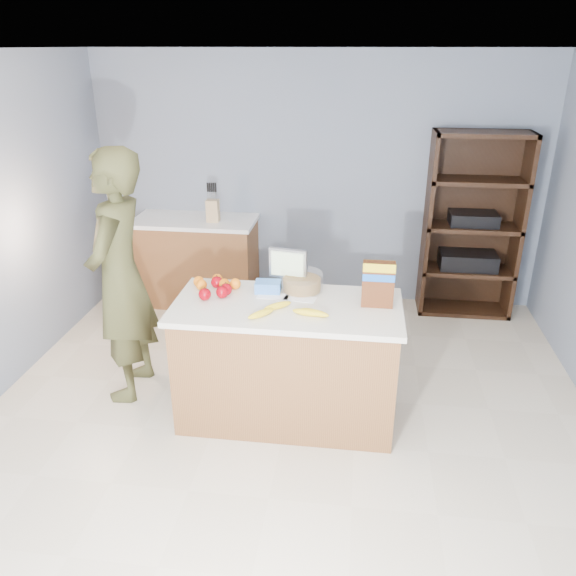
# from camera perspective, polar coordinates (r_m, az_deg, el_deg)

# --- Properties ---
(floor) EXTENTS (4.50, 5.00, 0.02)m
(floor) POSITION_cam_1_polar(r_m,az_deg,el_deg) (4.04, -0.67, -15.16)
(floor) COLOR beige
(floor) RESTS_ON ground
(walls) EXTENTS (4.52, 5.02, 2.51)m
(walls) POSITION_cam_1_polar(r_m,az_deg,el_deg) (3.27, -0.80, 8.08)
(walls) COLOR slate
(walls) RESTS_ON ground
(counter_peninsula) EXTENTS (1.56, 0.76, 0.90)m
(counter_peninsula) POSITION_cam_1_polar(r_m,az_deg,el_deg) (4.04, -0.09, -7.91)
(counter_peninsula) COLOR brown
(counter_peninsula) RESTS_ON ground
(back_cabinet) EXTENTS (1.24, 0.62, 0.90)m
(back_cabinet) POSITION_cam_1_polar(r_m,az_deg,el_deg) (5.94, -9.21, 2.79)
(back_cabinet) COLOR brown
(back_cabinet) RESTS_ON ground
(shelving_unit) EXTENTS (0.90, 0.40, 1.80)m
(shelving_unit) POSITION_cam_1_polar(r_m,az_deg,el_deg) (5.82, 18.08, 5.77)
(shelving_unit) COLOR black
(shelving_unit) RESTS_ON ground
(person) EXTENTS (0.48, 0.71, 1.90)m
(person) POSITION_cam_1_polar(r_m,az_deg,el_deg) (4.29, -16.67, 0.97)
(person) COLOR #3F3E20
(person) RESTS_ON ground
(knife_block) EXTENTS (0.12, 0.10, 0.31)m
(knife_block) POSITION_cam_1_polar(r_m,az_deg,el_deg) (5.66, -7.64, 7.87)
(knife_block) COLOR tan
(knife_block) RESTS_ON back_cabinet
(envelopes) EXTENTS (0.42, 0.15, 0.00)m
(envelopes) POSITION_cam_1_polar(r_m,az_deg,el_deg) (3.91, -0.16, -0.96)
(envelopes) COLOR white
(envelopes) RESTS_ON counter_peninsula
(bananas) EXTENTS (0.53, 0.30, 0.05)m
(bananas) POSITION_cam_1_polar(r_m,az_deg,el_deg) (3.67, 0.21, -2.36)
(bananas) COLOR yellow
(bananas) RESTS_ON counter_peninsula
(apples) EXTENTS (0.21, 0.31, 0.09)m
(apples) POSITION_cam_1_polar(r_m,az_deg,el_deg) (3.97, -7.17, -0.14)
(apples) COLOR #8A000B
(apples) RESTS_ON counter_peninsula
(oranges) EXTENTS (0.35, 0.19, 0.08)m
(oranges) POSITION_cam_1_polar(r_m,az_deg,el_deg) (4.08, -7.23, 0.49)
(oranges) COLOR orange
(oranges) RESTS_ON counter_peninsula
(blue_carton) EXTENTS (0.19, 0.13, 0.08)m
(blue_carton) POSITION_cam_1_polar(r_m,az_deg,el_deg) (3.99, -2.04, 0.13)
(blue_carton) COLOR blue
(blue_carton) RESTS_ON counter_peninsula
(salad_bowl) EXTENTS (0.30, 0.30, 0.13)m
(salad_bowl) POSITION_cam_1_polar(r_m,az_deg,el_deg) (4.01, 1.41, 0.55)
(salad_bowl) COLOR #267219
(salad_bowl) RESTS_ON counter_peninsula
(tv) EXTENTS (0.28, 0.12, 0.28)m
(tv) POSITION_cam_1_polar(r_m,az_deg,el_deg) (4.05, -0.01, 2.32)
(tv) COLOR silver
(tv) RESTS_ON counter_peninsula
(cereal_box) EXTENTS (0.21, 0.08, 0.32)m
(cereal_box) POSITION_cam_1_polar(r_m,az_deg,el_deg) (3.76, 9.16, 0.73)
(cereal_box) COLOR #592B14
(cereal_box) RESTS_ON counter_peninsula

